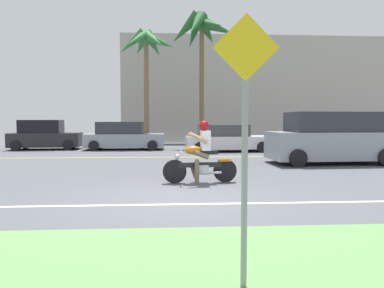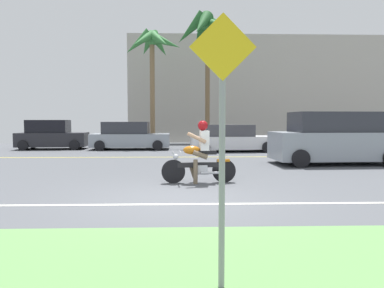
% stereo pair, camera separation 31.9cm
% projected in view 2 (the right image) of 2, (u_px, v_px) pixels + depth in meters
% --- Properties ---
extents(ground, '(56.00, 30.00, 0.04)m').
position_uv_depth(ground, '(176.00, 177.00, 10.60)').
color(ground, '#4C4F54').
extents(grass_median, '(56.00, 3.80, 0.06)m').
position_uv_depth(grass_median, '(167.00, 288.00, 3.52)').
color(grass_median, '#5B8C4C').
rests_on(grass_median, ground).
extents(lane_line_near, '(50.40, 0.12, 0.01)m').
position_uv_depth(lane_line_near, '(174.00, 204.00, 7.14)').
color(lane_line_near, silver).
rests_on(lane_line_near, ground).
extents(lane_line_far, '(50.40, 0.12, 0.01)m').
position_uv_depth(lane_line_far, '(178.00, 157.00, 16.22)').
color(lane_line_far, yellow).
rests_on(lane_line_far, ground).
extents(motorcyclist, '(1.99, 0.65, 1.66)m').
position_uv_depth(motorcyclist, '(200.00, 157.00, 9.55)').
color(motorcyclist, black).
rests_on(motorcyclist, ground).
extents(suv_nearby, '(4.86, 2.30, 1.97)m').
position_uv_depth(suv_nearby, '(335.00, 139.00, 13.66)').
color(suv_nearby, '#8C939E').
rests_on(suv_nearby, ground).
extents(parked_car_0, '(3.91, 1.97, 1.67)m').
position_uv_depth(parked_car_0, '(52.00, 136.00, 20.66)').
color(parked_car_0, '#232328').
rests_on(parked_car_0, ground).
extents(parked_car_1, '(4.39, 1.97, 1.57)m').
position_uv_depth(parked_car_1, '(129.00, 136.00, 20.51)').
color(parked_car_1, '#8C939E').
rests_on(parked_car_1, ground).
extents(parked_car_2, '(4.53, 2.05, 1.42)m').
position_uv_depth(parked_car_2, '(232.00, 139.00, 19.16)').
color(parked_car_2, silver).
rests_on(parked_car_2, ground).
extents(parked_car_3, '(4.50, 2.03, 1.61)m').
position_uv_depth(parked_car_3, '(347.00, 136.00, 20.38)').
color(parked_car_3, white).
rests_on(parked_car_3, ground).
extents(palm_tree_0, '(4.39, 4.33, 8.40)m').
position_uv_depth(palm_tree_0, '(208.00, 32.00, 22.14)').
color(palm_tree_0, brown).
rests_on(palm_tree_0, ground).
extents(palm_tree_1, '(3.77, 3.62, 7.34)m').
position_uv_depth(palm_tree_1, '(152.00, 47.00, 22.32)').
color(palm_tree_1, brown).
rests_on(palm_tree_1, ground).
extents(street_sign, '(0.62, 0.06, 2.66)m').
position_uv_depth(street_sign, '(222.00, 126.00, 3.38)').
color(street_sign, gray).
rests_on(street_sign, ground).
extents(building_far, '(21.38, 4.00, 7.93)m').
position_uv_depth(building_far, '(267.00, 91.00, 28.50)').
color(building_far, '#A8A399').
rests_on(building_far, ground).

